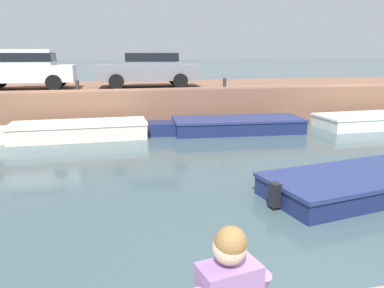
{
  "coord_description": "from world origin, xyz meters",
  "views": [
    {
      "loc": [
        -2.16,
        -2.39,
        2.8
      ],
      "look_at": [
        -0.71,
        4.17,
        1.19
      ],
      "focal_mm": 35.0,
      "sensor_mm": 36.0,
      "label": 1
    }
  ],
  "objects_px": {
    "boat_moored_central_navy": "(231,125)",
    "car_left_inner_grey": "(149,67)",
    "boat_moored_east_white": "(383,120)",
    "boat_moored_west_cream": "(73,131)",
    "car_leftmost_white": "(25,68)",
    "mooring_bollard_mid": "(77,85)",
    "mooring_bollard_east": "(225,83)"
  },
  "relations": [
    {
      "from": "car_leftmost_white",
      "to": "mooring_bollard_mid",
      "type": "height_order",
      "value": "car_leftmost_white"
    },
    {
      "from": "boat_moored_east_white",
      "to": "mooring_bollard_east",
      "type": "relative_size",
      "value": 13.3
    },
    {
      "from": "boat_moored_east_white",
      "to": "mooring_bollard_east",
      "type": "height_order",
      "value": "mooring_bollard_east"
    },
    {
      "from": "car_leftmost_white",
      "to": "mooring_bollard_east",
      "type": "bearing_deg",
      "value": -10.83
    },
    {
      "from": "boat_moored_west_cream",
      "to": "boat_moored_central_navy",
      "type": "height_order",
      "value": "boat_moored_west_cream"
    },
    {
      "from": "boat_moored_west_cream",
      "to": "car_left_inner_grey",
      "type": "distance_m",
      "value": 4.68
    },
    {
      "from": "boat_moored_central_navy",
      "to": "boat_moored_east_white",
      "type": "bearing_deg",
      "value": -1.91
    },
    {
      "from": "car_left_inner_grey",
      "to": "mooring_bollard_east",
      "type": "distance_m",
      "value": 3.29
    },
    {
      "from": "boat_moored_central_navy",
      "to": "car_left_inner_grey",
      "type": "distance_m",
      "value": 4.57
    },
    {
      "from": "boat_moored_west_cream",
      "to": "boat_moored_east_white",
      "type": "relative_size",
      "value": 0.91
    },
    {
      "from": "boat_moored_east_white",
      "to": "mooring_bollard_mid",
      "type": "distance_m",
      "value": 11.96
    },
    {
      "from": "boat_moored_central_navy",
      "to": "mooring_bollard_east",
      "type": "distance_m",
      "value": 2.18
    },
    {
      "from": "car_left_inner_grey",
      "to": "car_leftmost_white",
      "type": "bearing_deg",
      "value": 179.97
    },
    {
      "from": "boat_moored_east_white",
      "to": "mooring_bollard_east",
      "type": "xyz_separation_m",
      "value": [
        -6.03,
        1.84,
        1.44
      ]
    },
    {
      "from": "boat_moored_central_navy",
      "to": "boat_moored_east_white",
      "type": "distance_m",
      "value": 6.25
    },
    {
      "from": "boat_moored_west_cream",
      "to": "car_left_inner_grey",
      "type": "height_order",
      "value": "car_left_inner_grey"
    },
    {
      "from": "mooring_bollard_mid",
      "to": "mooring_bollard_east",
      "type": "distance_m",
      "value": 5.69
    },
    {
      "from": "boat_moored_central_navy",
      "to": "car_leftmost_white",
      "type": "height_order",
      "value": "car_leftmost_white"
    },
    {
      "from": "car_leftmost_white",
      "to": "mooring_bollard_mid",
      "type": "distance_m",
      "value": 2.58
    },
    {
      "from": "boat_moored_west_cream",
      "to": "boat_moored_east_white",
      "type": "distance_m",
      "value": 11.87
    },
    {
      "from": "boat_moored_central_navy",
      "to": "car_leftmost_white",
      "type": "relative_size",
      "value": 1.49
    },
    {
      "from": "boat_moored_west_cream",
      "to": "car_leftmost_white",
      "type": "xyz_separation_m",
      "value": [
        -1.89,
        3.02,
        2.01
      ]
    },
    {
      "from": "boat_moored_west_cream",
      "to": "car_left_inner_grey",
      "type": "relative_size",
      "value": 1.28
    },
    {
      "from": "boat_moored_central_navy",
      "to": "car_left_inner_grey",
      "type": "xyz_separation_m",
      "value": [
        -2.66,
        3.11,
        2.04
      ]
    },
    {
      "from": "boat_moored_east_white",
      "to": "car_leftmost_white",
      "type": "height_order",
      "value": "car_leftmost_white"
    },
    {
      "from": "boat_moored_west_cream",
      "to": "mooring_bollard_east",
      "type": "distance_m",
      "value": 6.19
    },
    {
      "from": "boat_moored_west_cream",
      "to": "car_left_inner_grey",
      "type": "bearing_deg",
      "value": 45.63
    },
    {
      "from": "car_left_inner_grey",
      "to": "boat_moored_central_navy",
      "type": "bearing_deg",
      "value": -49.46
    },
    {
      "from": "boat_moored_central_navy",
      "to": "boat_moored_east_white",
      "type": "xyz_separation_m",
      "value": [
        6.25,
        -0.21,
        -0.0
      ]
    },
    {
      "from": "car_leftmost_white",
      "to": "mooring_bollard_mid",
      "type": "relative_size",
      "value": 8.63
    },
    {
      "from": "car_left_inner_grey",
      "to": "mooring_bollard_mid",
      "type": "height_order",
      "value": "car_left_inner_grey"
    },
    {
      "from": "boat_moored_east_white",
      "to": "car_left_inner_grey",
      "type": "bearing_deg",
      "value": 159.57
    }
  ]
}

